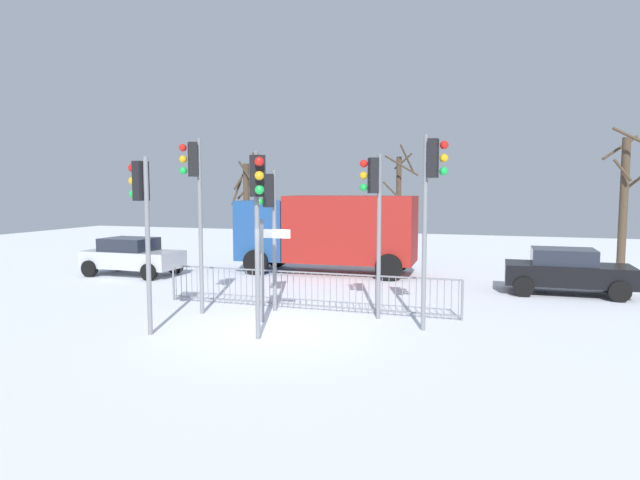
{
  "coord_description": "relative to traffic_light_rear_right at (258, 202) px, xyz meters",
  "views": [
    {
      "loc": [
        5.19,
        -11.91,
        3.38
      ],
      "look_at": [
        0.37,
        2.67,
        1.96
      ],
      "focal_mm": 31.11,
      "sensor_mm": 36.0,
      "label": 1
    }
  ],
  "objects": [
    {
      "name": "traffic_light_foreground_left",
      "position": [
        -2.76,
        -0.31,
        -0.07
      ],
      "size": [
        0.56,
        0.35,
        4.11
      ],
      "rotation": [
        0.0,
        0.0,
        1.4
      ],
      "color": "slate",
      "rests_on": "ground"
    },
    {
      "name": "bare_tree_left",
      "position": [
        0.18,
        16.29,
        -0.36
      ],
      "size": [
        1.84,
        1.69,
        5.51
      ],
      "color": "#473828",
      "rests_on": "ground"
    },
    {
      "name": "traffic_light_mid_right",
      "position": [
        1.95,
        2.82,
        0.04
      ],
      "size": [
        0.53,
        0.4,
        4.26
      ],
      "rotation": [
        0.0,
        0.0,
        2.04
      ],
      "color": "slate",
      "rests_on": "ground"
    },
    {
      "name": "traffic_light_rear_right",
      "position": [
        0.0,
        0.0,
        0.0
      ],
      "size": [
        0.43,
        0.5,
        4.21
      ],
      "rotation": [
        0.0,
        0.0,
        3.71
      ],
      "color": "slate",
      "rests_on": "ground"
    },
    {
      "name": "bare_tree_centre",
      "position": [
        9.61,
        13.43,
        -0.19
      ],
      "size": [
        1.6,
        1.65,
        5.72
      ],
      "color": "#473828",
      "rests_on": "ground"
    },
    {
      "name": "traffic_light_mid_left",
      "position": [
        -0.96,
        2.81,
        -0.24
      ],
      "size": [
        0.48,
        0.46,
        3.88
      ],
      "rotation": [
        0.0,
        0.0,
        2.3
      ],
      "color": "slate",
      "rests_on": "ground"
    },
    {
      "name": "bare_tree_right",
      "position": [
        -6.86,
        13.62,
        -0.53
      ],
      "size": [
        1.38,
        1.35,
        5.14
      ],
      "color": "#473828",
      "rests_on": "ground"
    },
    {
      "name": "pedestrian_guard_railing",
      "position": [
        -0.09,
        3.34,
        -2.53
      ],
      "size": [
        8.6,
        0.09,
        1.07
      ],
      "rotation": [
        0.0,
        0.0,
        0.0
      ],
      "color": "slate",
      "rests_on": "ground"
    },
    {
      "name": "ground_plane",
      "position": [
        -0.09,
        0.84,
        -3.08
      ],
      "size": [
        60.0,
        60.0,
        0.0
      ],
      "primitive_type": "plane",
      "color": "white"
    },
    {
      "name": "traffic_light_foreground_right",
      "position": [
        -2.7,
        1.88,
        0.36
      ],
      "size": [
        0.48,
        0.45,
        4.7
      ],
      "rotation": [
        0.0,
        0.0,
        2.23
      ],
      "color": "slate",
      "rests_on": "ground"
    },
    {
      "name": "traffic_light_rear_left",
      "position": [
        3.5,
        2.06,
        0.31
      ],
      "size": [
        0.57,
        0.33,
        4.63
      ],
      "rotation": [
        0.0,
        0.0,
        4.66
      ],
      "color": "slate",
      "rests_on": "ground"
    },
    {
      "name": "delivery_truck",
      "position": [
        -1.5,
        9.96,
        -1.35
      ],
      "size": [
        7.14,
        2.96,
        3.1
      ],
      "rotation": [
        0.0,
        0.0,
        3.18
      ],
      "color": "maroon",
      "rests_on": "ground"
    },
    {
      "name": "direction_sign_post",
      "position": [
        -0.56,
        1.59,
        -1.61
      ],
      "size": [
        0.79,
        0.1,
        2.61
      ],
      "rotation": [
        0.0,
        0.0,
        0.05
      ],
      "color": "slate",
      "rests_on": "ground"
    },
    {
      "name": "car_silver_far",
      "position": [
        -8.62,
        7.01,
        -2.32
      ],
      "size": [
        3.81,
        1.95,
        1.47
      ],
      "rotation": [
        0.0,
        0.0,
        -0.01
      ],
      "color": "#B2B5BA",
      "rests_on": "ground"
    },
    {
      "name": "car_black_near",
      "position": [
        7.08,
        8.07,
        -2.32
      ],
      "size": [
        3.81,
        1.95,
        1.47
      ],
      "rotation": [
        0.0,
        0.0,
        0.01
      ],
      "color": "black",
      "rests_on": "ground"
    }
  ]
}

